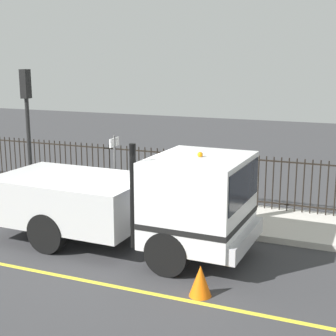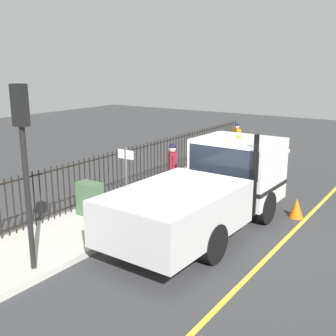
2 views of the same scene
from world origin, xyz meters
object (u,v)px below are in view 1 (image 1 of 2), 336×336
traffic_light_near (27,109)px  traffic_cone (200,281)px  work_truck (141,198)px  utility_cabinet (141,185)px  street_sign (115,165)px  worker_standing (233,182)px

traffic_light_near → traffic_cone: (-3.69, -6.78, -2.70)m
work_truck → utility_cabinet: (3.28, 1.60, -0.61)m
traffic_light_near → utility_cabinet: 4.11m
traffic_cone → street_sign: street_sign is taller
traffic_light_near → street_sign: size_ratio=1.78×
street_sign → traffic_cone: bearing=-133.2°
traffic_light_near → traffic_cone: bearing=55.6°
utility_cabinet → traffic_cone: utility_cabinet is taller
work_truck → utility_cabinet: 3.70m
traffic_light_near → utility_cabinet: size_ratio=3.98×
work_truck → traffic_cone: 2.87m
work_truck → street_sign: (1.79, 1.68, 0.30)m
worker_standing → traffic_light_near: bearing=-37.6°
traffic_light_near → utility_cabinet: bearing=107.2°
worker_standing → street_sign: size_ratio=0.78×
worker_standing → traffic_light_near: (-0.48, 6.25, 1.76)m
utility_cabinet → street_sign: (-1.49, 0.08, 0.91)m
utility_cabinet → traffic_cone: bearing=-143.8°
worker_standing → traffic_light_near: size_ratio=0.44×
worker_standing → utility_cabinet: (0.84, 3.14, -0.58)m
work_truck → worker_standing: work_truck is taller
worker_standing → utility_cabinet: 3.30m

